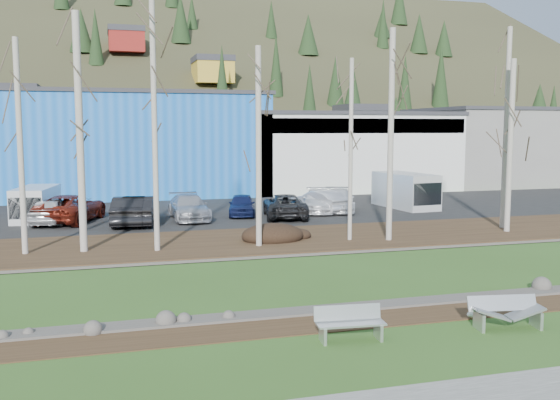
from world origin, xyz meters
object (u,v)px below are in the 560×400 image
object	(u,v)px
car_8	(318,201)
van_grey	(35,204)
car_5	(319,201)
van_white	(407,191)
bench_damaged	(506,312)
car_2	(71,208)
car_4	(242,205)
car_0	(52,211)
car_1	(130,210)
car_3	(189,207)
bench_intact	(350,323)
seagull	(472,314)
car_7	(339,200)
car_6	(285,206)
car_9	(139,210)

from	to	relation	value
car_8	van_grey	size ratio (longest dim) A/B	1.04
car_5	van_white	xyz separation A→B (m)	(6.36, 0.55, 0.45)
bench_damaged	car_2	world-z (taller)	car_2
car_4	car_8	size ratio (longest dim) A/B	0.80
car_5	car_0	bearing A→B (deg)	-19.59
car_1	van_white	size ratio (longest dim) A/B	0.89
car_1	car_3	xyz separation A→B (m)	(3.37, 1.15, -0.08)
bench_intact	car_3	distance (m)	21.57
seagull	car_5	world-z (taller)	car_5
car_2	car_3	xyz separation A→B (m)	(6.57, -0.86, -0.07)
car_0	car_7	size ratio (longest dim) A/B	0.90
car_4	van_grey	xyz separation A→B (m)	(-11.86, 1.19, 0.30)
car_3	car_5	bearing A→B (deg)	4.15
car_8	van_white	xyz separation A→B (m)	(6.35, 0.32, 0.45)
car_6	van_white	world-z (taller)	van_white
car_6	car_2	bearing A→B (deg)	2.88
bench_intact	van_white	size ratio (longest dim) A/B	0.34
bench_intact	car_8	xyz separation A→B (m)	(7.05, 22.59, 0.39)
car_0	car_9	distance (m)	4.90
seagull	van_grey	xyz separation A→B (m)	(-13.89, 22.78, 0.94)
car_3	van_white	distance (m)	14.76
bench_damaged	car_8	size ratio (longest dim) A/B	0.42
bench_intact	car_0	size ratio (longest dim) A/B	0.42
car_1	car_6	xyz separation A→B (m)	(8.94, 0.34, -0.08)
car_0	car_8	xyz separation A→B (m)	(15.88, 0.67, -0.04)
bench_intact	car_1	xyz separation A→B (m)	(-4.66, 20.37, 0.49)
car_0	car_6	bearing A→B (deg)	-174.62
seagull	car_1	world-z (taller)	car_1
car_5	car_6	world-z (taller)	car_6
car_2	van_grey	xyz separation A→B (m)	(-1.97, 1.09, 0.18)
car_9	van_grey	world-z (taller)	van_grey
car_5	car_9	distance (m)	11.39
car_2	car_3	distance (m)	6.63
car_2	car_5	distance (m)	14.90
car_2	van_grey	size ratio (longest dim) A/B	1.22
car_1	car_6	bearing A→B (deg)	-169.95
bench_intact	car_2	bearing A→B (deg)	114.57
bench_intact	seagull	distance (m)	4.12
car_7	bench_damaged	bearing A→B (deg)	-79.85
car_2	car_9	bearing A→B (deg)	171.21
car_3	van_grey	world-z (taller)	van_grey
car_0	car_5	xyz separation A→B (m)	(15.87, 0.44, -0.04)
car_3	car_5	size ratio (longest dim) A/B	1.16
bench_damaged	car_1	size ratio (longest dim) A/B	0.42
bench_intact	car_2	size ratio (longest dim) A/B	0.32
car_1	car_2	distance (m)	3.78
car_4	car_7	xyz separation A→B (m)	(6.39, 0.31, 0.05)
car_5	van_white	world-z (taller)	van_white
car_0	car_4	bearing A→B (deg)	-167.46
van_grey	bench_damaged	bearing A→B (deg)	-49.43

